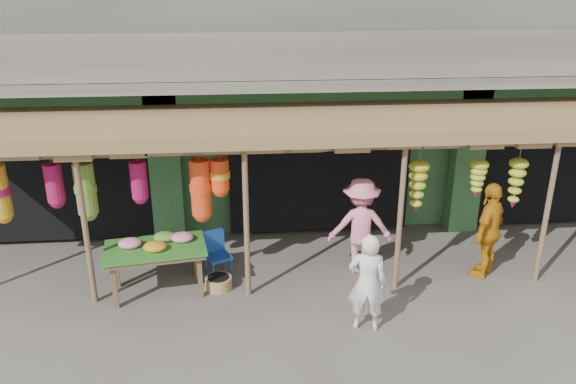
{
  "coord_description": "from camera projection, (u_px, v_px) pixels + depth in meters",
  "views": [
    {
      "loc": [
        -1.57,
        -8.37,
        4.96
      ],
      "look_at": [
        -0.73,
        1.0,
        1.35
      ],
      "focal_mm": 35.0,
      "sensor_mm": 36.0,
      "label": 1
    }
  ],
  "objects": [
    {
      "name": "flower_table",
      "position": [
        156.0,
        249.0,
        9.21
      ],
      "size": [
        1.75,
        1.19,
        0.98
      ],
      "rotation": [
        0.0,
        0.0,
        0.15
      ],
      "color": "brown",
      "rests_on": "ground"
    },
    {
      "name": "blue_chair",
      "position": [
        217.0,
        251.0,
        9.83
      ],
      "size": [
        0.53,
        0.53,
        0.83
      ],
      "rotation": [
        0.0,
        0.0,
        0.43
      ],
      "color": "#164092",
      "rests_on": "ground"
    },
    {
      "name": "ground",
      "position": [
        335.0,
        284.0,
        9.7
      ],
      "size": [
        80.0,
        80.0,
        0.0
      ],
      "primitive_type": "plane",
      "color": "#514C47",
      "rests_on": "ground"
    },
    {
      "name": "basket_right",
      "position": [
        219.0,
        283.0,
        9.53
      ],
      "size": [
        0.6,
        0.6,
        0.21
      ],
      "primitive_type": "cylinder",
      "rotation": [
        0.0,
        0.0,
        0.41
      ],
      "color": "#A6864D",
      "rests_on": "ground"
    },
    {
      "name": "building",
      "position": [
        304.0,
        50.0,
        13.01
      ],
      "size": [
        16.4,
        6.8,
        7.0
      ],
      "color": "gray",
      "rests_on": "ground"
    },
    {
      "name": "person_vendor",
      "position": [
        489.0,
        230.0,
        9.7
      ],
      "size": [
        1.02,
        1.01,
        1.74
      ],
      "primitive_type": "imported",
      "rotation": [
        0.0,
        0.0,
        3.91
      ],
      "color": "#C77C12",
      "rests_on": "ground"
    },
    {
      "name": "person_front",
      "position": [
        367.0,
        283.0,
        8.21
      ],
      "size": [
        0.63,
        0.48,
        1.55
      ],
      "primitive_type": "imported",
      "rotation": [
        0.0,
        0.0,
        2.93
      ],
      "color": "silver",
      "rests_on": "ground"
    },
    {
      "name": "person_shopper",
      "position": [
        360.0,
        226.0,
        9.84
      ],
      "size": [
        1.16,
        0.71,
        1.75
      ],
      "primitive_type": "imported",
      "rotation": [
        0.0,
        0.0,
        3.09
      ],
      "color": "pink",
      "rests_on": "ground"
    },
    {
      "name": "awning",
      "position": [
        323.0,
        127.0,
        9.51
      ],
      "size": [
        14.0,
        2.7,
        2.79
      ],
      "color": "brown",
      "rests_on": "ground"
    }
  ]
}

